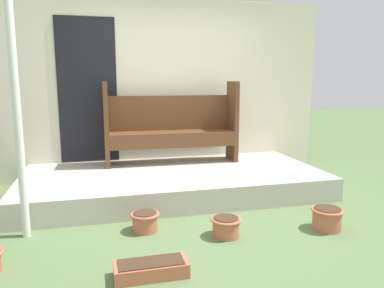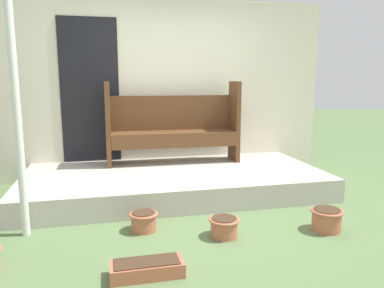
% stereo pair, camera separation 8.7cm
% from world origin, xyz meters
% --- Properties ---
extents(ground_plane, '(24.00, 24.00, 0.00)m').
position_xyz_m(ground_plane, '(0.00, 0.00, 0.00)').
color(ground_plane, '#5B7547').
extents(porch_slab, '(3.77, 1.75, 0.28)m').
position_xyz_m(porch_slab, '(-0.08, 0.88, 0.14)').
color(porch_slab, '#B7B2A5').
rests_on(porch_slab, ground_plane).
extents(house_wall, '(4.97, 0.08, 2.60)m').
position_xyz_m(house_wall, '(-0.12, 1.78, 1.30)').
color(house_wall, beige).
rests_on(house_wall, ground_plane).
extents(support_post, '(0.07, 0.07, 2.34)m').
position_xyz_m(support_post, '(-1.70, -0.13, 1.17)').
color(support_post, white).
rests_on(support_post, ground_plane).
extents(bench, '(1.85, 0.45, 1.14)m').
position_xyz_m(bench, '(0.00, 1.42, 0.83)').
color(bench, brown).
rests_on(bench, porch_slab).
extents(flower_pot_middle, '(0.28, 0.28, 0.19)m').
position_xyz_m(flower_pot_middle, '(-0.60, -0.28, 0.10)').
color(flower_pot_middle, '#B76647').
rests_on(flower_pot_middle, ground_plane).
extents(flower_pot_right, '(0.29, 0.29, 0.18)m').
position_xyz_m(flower_pot_right, '(0.11, -0.59, 0.10)').
color(flower_pot_right, '#B76647').
rests_on(flower_pot_right, ground_plane).
extents(flower_pot_far_right, '(0.31, 0.31, 0.22)m').
position_xyz_m(flower_pot_far_right, '(1.13, -0.68, 0.12)').
color(flower_pot_far_right, '#B76647').
rests_on(flower_pot_far_right, ground_plane).
extents(planter_box_rect, '(0.55, 0.22, 0.12)m').
position_xyz_m(planter_box_rect, '(-0.67, -1.13, 0.06)').
color(planter_box_rect, '#B26042').
rests_on(planter_box_rect, ground_plane).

